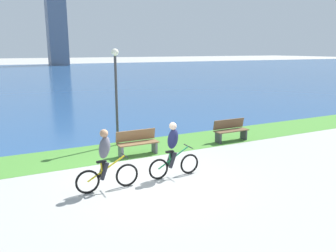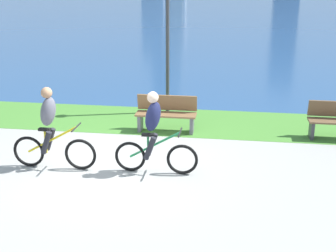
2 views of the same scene
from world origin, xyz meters
name	(u,v)px [view 2 (image 2 of 2)]	position (x,y,z in m)	size (l,w,h in m)	color
ground_plane	(116,167)	(0.00, 0.00, 0.00)	(300.00, 300.00, 0.00)	#9E9E99
grass_strip_bayside	(145,120)	(0.00, 3.12, 0.00)	(120.00, 2.38, 0.01)	#478433
bay_water_surface	(215,7)	(0.00, 44.13, 0.00)	(300.00, 79.63, 0.00)	navy
cyclist_lead	(154,133)	(0.83, -0.15, 0.83)	(1.67, 0.52, 1.66)	black
cyclist_trailing	(51,129)	(-1.25, -0.23, 0.84)	(1.75, 0.52, 1.69)	black
bench_far_along_path	(166,114)	(0.70, 2.36, 0.45)	(1.50, 0.47, 0.90)	brown
lamppost_tall	(168,24)	(0.50, 3.94, 2.48)	(0.28, 0.28, 3.76)	#38383D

